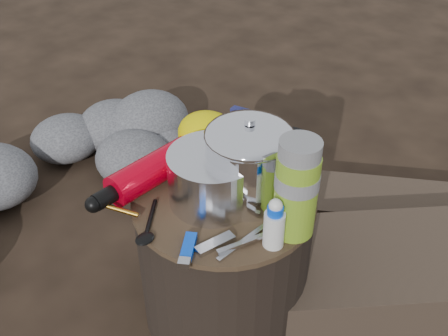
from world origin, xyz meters
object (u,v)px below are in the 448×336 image
Objects in this scene: fuel_bottle at (154,169)px; thermos at (296,189)px; travel_mug at (288,160)px; stump at (224,258)px; camping_pot at (249,160)px.

fuel_bottle is 0.36m from thermos.
thermos reaches higher than travel_mug.
stump is at bearing -120.24° from travel_mug.
stump is 0.30m from camping_pot.
camping_pot is at bearing -116.94° from travel_mug.
travel_mug is (0.25, 0.19, 0.03)m from fuel_bottle.
stump is 1.34× the size of fuel_bottle.
camping_pot is 0.23m from fuel_bottle.
stump is at bearing -126.37° from camping_pot.
fuel_bottle reaches higher than stump.
stump is 0.29m from fuel_bottle.
thermos is at bearing -15.16° from camping_pot.
fuel_bottle is 2.50× the size of travel_mug.
stump is at bearing -177.94° from thermos.
camping_pot is 0.15m from thermos.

